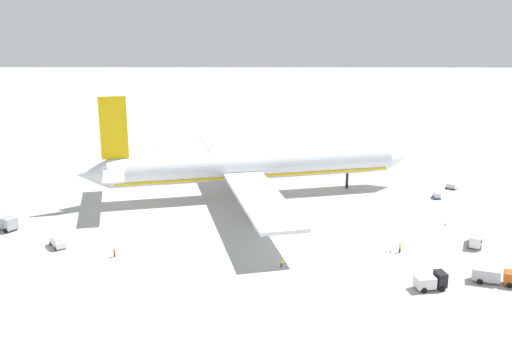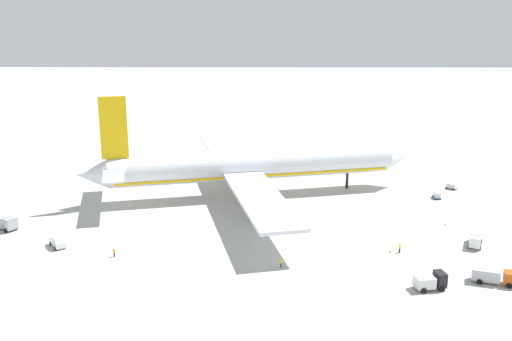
{
  "view_description": "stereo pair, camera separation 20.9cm",
  "coord_description": "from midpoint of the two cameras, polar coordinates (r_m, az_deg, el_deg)",
  "views": [
    {
      "loc": [
        1.27,
        -135.16,
        43.85
      ],
      "look_at": [
        0.52,
        -1.98,
        6.58
      ],
      "focal_mm": 41.6,
      "sensor_mm": 36.0,
      "label": 1
    },
    {
      "loc": [
        1.47,
        -135.16,
        43.85
      ],
      "look_at": [
        0.52,
        -1.98,
        6.58
      ],
      "focal_mm": 41.6,
      "sensor_mm": 36.0,
      "label": 2
    }
  ],
  "objects": [
    {
      "name": "traffic_cone_2",
      "position": [
        188.37,
        12.36,
        1.89
      ],
      "size": [
        0.36,
        0.36,
        0.55
      ],
      "primitive_type": "cone",
      "color": "orange",
      "rests_on": "ground"
    },
    {
      "name": "traffic_cone_3",
      "position": [
        128.82,
        17.67,
        -4.91
      ],
      "size": [
        0.36,
        0.36,
        0.55
      ],
      "primitive_type": "cone",
      "color": "orange",
      "rests_on": "ground"
    },
    {
      "name": "ground_worker_1",
      "position": [
        103.87,
        2.4,
        -8.85
      ],
      "size": [
        0.55,
        0.55,
        1.63
      ],
      "color": "#3F3F47",
      "rests_on": "ground"
    },
    {
      "name": "service_truck_2",
      "position": [
        119.82,
        20.32,
        -6.14
      ],
      "size": [
        3.97,
        5.76,
        2.45
      ],
      "color": "white",
      "rests_on": "ground"
    },
    {
      "name": "baggage_cart_0",
      "position": [
        154.06,
        18.24,
        -1.43
      ],
      "size": [
        2.93,
        2.77,
        1.35
      ],
      "color": "gray",
      "rests_on": "ground"
    },
    {
      "name": "ground_plane",
      "position": [
        142.1,
        -0.25,
        -2.34
      ],
      "size": [
        600.0,
        600.0,
        0.0
      ],
      "primitive_type": "plane",
      "color": "#B2B2AD"
    },
    {
      "name": "ground_worker_2",
      "position": [
        110.74,
        -13.5,
        -7.68
      ],
      "size": [
        0.53,
        0.53,
        1.66
      ],
      "color": "#3F3F47",
      "rests_on": "ground"
    },
    {
      "name": "airliner",
      "position": [
        139.74,
        -0.79,
        0.39
      ],
      "size": [
        78.96,
        81.66,
        24.7
      ],
      "color": "silver",
      "rests_on": "ground"
    },
    {
      "name": "service_truck_1",
      "position": [
        100.13,
        16.41,
        -10.13
      ],
      "size": [
        5.24,
        3.4,
        2.79
      ],
      "color": "black",
      "rests_on": "ground"
    },
    {
      "name": "service_van",
      "position": [
        117.99,
        -18.58,
        -6.51
      ],
      "size": [
        4.09,
        4.65,
        1.97
      ],
      "color": "white",
      "rests_on": "ground"
    },
    {
      "name": "ground_worker_0",
      "position": [
        112.71,
        13.62,
        -7.27
      ],
      "size": [
        0.4,
        0.4,
        1.65
      ],
      "color": "black",
      "rests_on": "ground"
    },
    {
      "name": "traffic_cone_4",
      "position": [
        184.99,
        -2.84,
        1.99
      ],
      "size": [
        0.36,
        0.36,
        0.55
      ],
      "primitive_type": "cone",
      "color": "orange",
      "rests_on": "ground"
    },
    {
      "name": "service_truck_0",
      "position": [
        130.37,
        -22.96,
        -4.6
      ],
      "size": [
        5.44,
        4.8,
        2.74
      ],
      "color": "#999EA5",
      "rests_on": "ground"
    },
    {
      "name": "traffic_cone_1",
      "position": [
        186.43,
        -9.55,
        1.89
      ],
      "size": [
        0.36,
        0.36,
        0.55
      ],
      "primitive_type": "cone",
      "color": "orange",
      "rests_on": "ground"
    },
    {
      "name": "service_truck_3",
      "position": [
        105.42,
        21.88,
        -9.34
      ],
      "size": [
        7.33,
        4.29,
        2.34
      ],
      "color": "#BF4C14",
      "rests_on": "ground"
    },
    {
      "name": "baggage_cart_1",
      "position": [
        145.65,
        16.95,
        -2.26
      ],
      "size": [
        1.6,
        3.25,
        1.48
      ],
      "color": "#26598C",
      "rests_on": "ground"
    },
    {
      "name": "traffic_cone_0",
      "position": [
        112.57,
        12.76,
        -7.55
      ],
      "size": [
        0.36,
        0.36,
        0.55
      ],
      "primitive_type": "cone",
      "color": "orange",
      "rests_on": "ground"
    }
  ]
}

